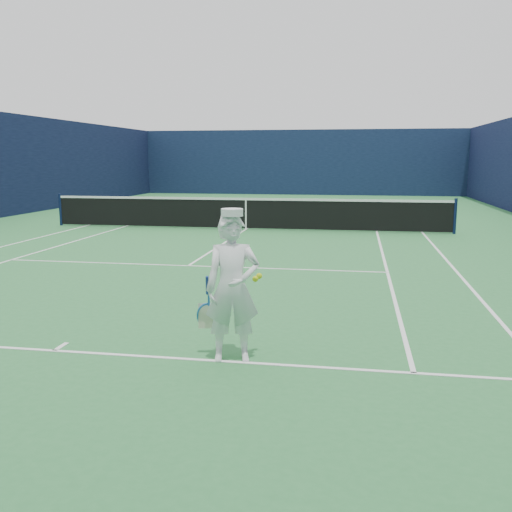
{
  "coord_description": "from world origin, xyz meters",
  "views": [
    {
      "loc": [
        3.46,
        -17.81,
        2.24
      ],
      "look_at": [
        2.14,
        -10.3,
        0.94
      ],
      "focal_mm": 40.0,
      "sensor_mm": 36.0,
      "label": 1
    }
  ],
  "objects": [
    {
      "name": "windscreen_fence",
      "position": [
        0.0,
        0.0,
        2.0
      ],
      "size": [
        20.12,
        36.12,
        4.0
      ],
      "color": "#0E1936",
      "rests_on": "ground"
    },
    {
      "name": "ground",
      "position": [
        0.0,
        0.0,
        0.0
      ],
      "size": [
        80.0,
        80.0,
        0.0
      ],
      "primitive_type": "plane",
      "color": "#2C753A",
      "rests_on": "ground"
    },
    {
      "name": "tennis_player",
      "position": [
        2.14,
        -11.8,
        0.83
      ],
      "size": [
        0.81,
        0.53,
        1.71
      ],
      "rotation": [
        0.0,
        0.0,
        0.24
      ],
      "color": "white",
      "rests_on": "ground"
    },
    {
      "name": "tennis_net",
      "position": [
        0.0,
        0.0,
        0.55
      ],
      "size": [
        12.88,
        0.09,
        1.07
      ],
      "color": "#141E4C",
      "rests_on": "ground"
    },
    {
      "name": "court_markings",
      "position": [
        0.0,
        0.0,
        0.0
      ],
      "size": [
        11.03,
        23.83,
        0.01
      ],
      "color": "white",
      "rests_on": "ground"
    }
  ]
}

